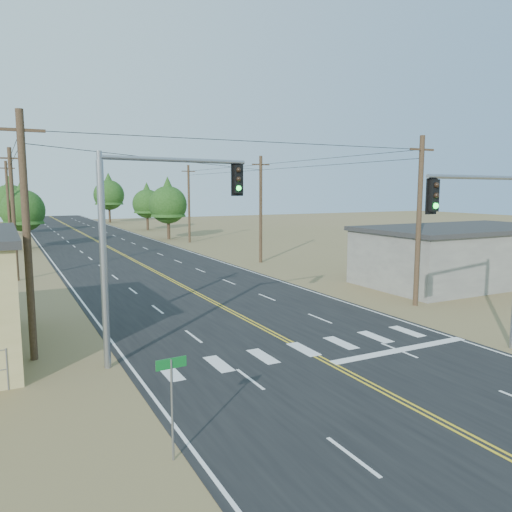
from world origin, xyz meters
TOP-DOWN VIEW (x-y plane):
  - ground at (0.00, 0.00)m, footprint 220.00×220.00m
  - road at (0.00, 30.00)m, footprint 15.00×200.00m
  - building_right at (19.00, 16.00)m, footprint 15.00×8.00m
  - utility_pole_left_near at (-10.50, 12.00)m, footprint 1.80×0.30m
  - utility_pole_left_mid at (-10.50, 32.00)m, footprint 1.80×0.30m
  - utility_pole_left_far at (-10.50, 52.00)m, footprint 1.80×0.30m
  - utility_pole_right_near at (10.50, 12.00)m, footprint 1.80×0.30m
  - utility_pole_right_mid at (10.50, 32.00)m, footprint 1.80×0.30m
  - utility_pole_right_far at (10.50, 52.00)m, footprint 1.80×0.30m
  - signal_mast_left at (-6.12, 9.97)m, footprint 6.62×1.38m
  - signal_mast_right at (6.48, 3.81)m, footprint 6.29×1.01m
  - street_sign at (-7.80, 2.00)m, footprint 0.81×0.08m
  - tree_left_near at (-9.00, 54.03)m, footprint 4.88×4.88m
  - tree_left_mid at (-9.87, 75.74)m, footprint 5.39×5.39m
  - tree_right_near at (9.39, 57.48)m, footprint 5.20×5.20m
  - tree_right_mid at (10.91, 74.20)m, footprint 4.87×4.87m
  - tree_right_far at (9.00, 96.95)m, footprint 6.22×6.22m

SIDE VIEW (x-z plane):
  - ground at x=0.00m, z-range 0.00..0.00m
  - road at x=0.00m, z-range 0.00..0.02m
  - street_sign at x=-7.80m, z-range 0.46..3.19m
  - building_right at x=19.00m, z-range 0.00..4.00m
  - tree_right_mid at x=10.91m, z-range 0.91..9.02m
  - tree_left_near at x=-9.00m, z-range 0.91..9.04m
  - utility_pole_left_near at x=-10.50m, z-range 0.12..10.12m
  - utility_pole_left_mid at x=-10.50m, z-range 0.12..10.12m
  - utility_pole_left_far at x=-10.50m, z-range 0.12..10.12m
  - utility_pole_right_near at x=10.50m, z-range 0.12..10.12m
  - utility_pole_right_mid at x=10.50m, z-range 0.12..10.12m
  - utility_pole_right_far at x=10.50m, z-range 0.12..10.12m
  - signal_mast_right at x=6.48m, z-range 1.34..8.93m
  - tree_right_near at x=9.39m, z-range 0.97..9.64m
  - tree_left_mid at x=-9.87m, z-range 1.00..9.98m
  - signal_mast_left at x=-6.12m, z-range 1.45..9.80m
  - tree_right_far at x=9.00m, z-range 1.16..11.53m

